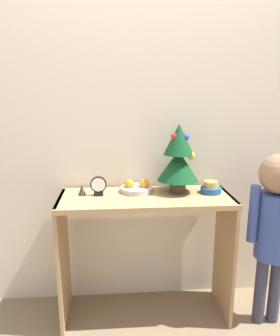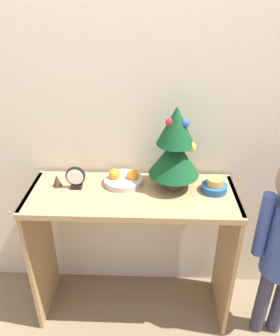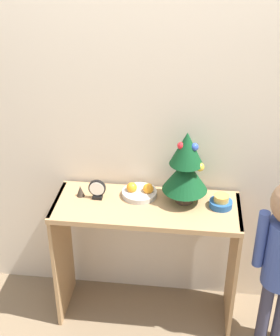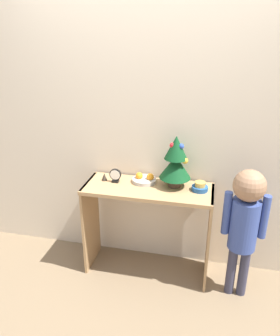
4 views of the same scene
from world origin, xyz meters
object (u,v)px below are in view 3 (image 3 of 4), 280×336
object	(u,v)px
mini_tree	(186,167)
singing_bowl	(221,202)
fruit_bowl	(140,192)
figurine	(80,191)
desk_clock	(97,190)

from	to	relation	value
mini_tree	singing_bowl	distance (m)	0.28
mini_tree	singing_bowl	world-z (taller)	mini_tree
mini_tree	fruit_bowl	bearing A→B (deg)	174.06
mini_tree	singing_bowl	bearing A→B (deg)	-9.07
mini_tree	figurine	world-z (taller)	mini_tree
fruit_bowl	desk_clock	xyz separation A→B (m)	(-0.23, -0.06, 0.03)
fruit_bowl	figurine	size ratio (longest dim) A/B	3.00
singing_bowl	desk_clock	xyz separation A→B (m)	(-0.69, 0.00, 0.03)
fruit_bowl	desk_clock	world-z (taller)	desk_clock
desk_clock	fruit_bowl	bearing A→B (deg)	13.68
desk_clock	mini_tree	bearing A→B (deg)	3.53
mini_tree	figurine	bearing A→B (deg)	-178.49
mini_tree	fruit_bowl	distance (m)	0.32
singing_bowl	figurine	world-z (taller)	singing_bowl
mini_tree	desk_clock	size ratio (longest dim) A/B	3.60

